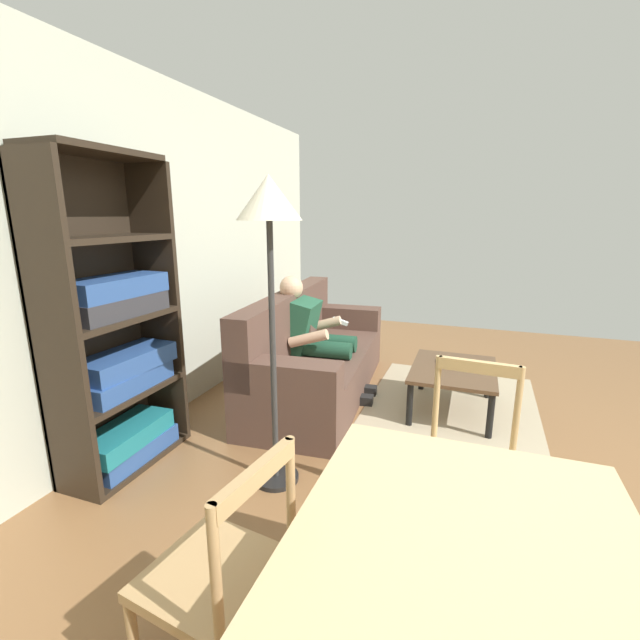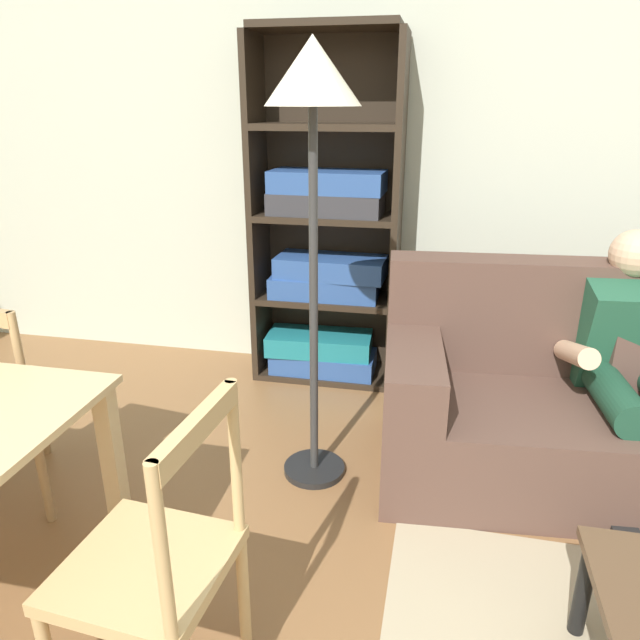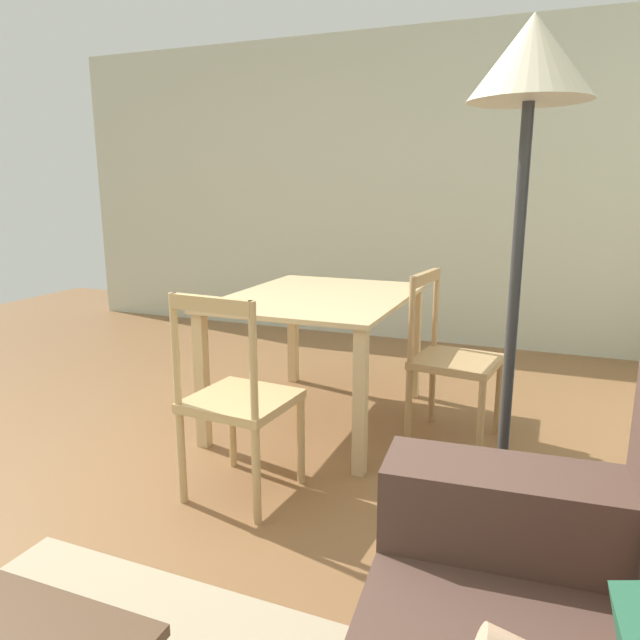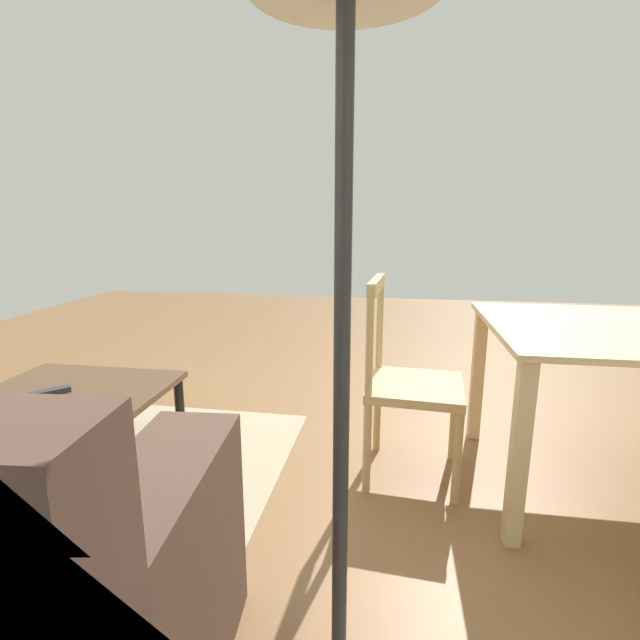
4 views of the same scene
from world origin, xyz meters
name	(u,v)px [view 4 (image 4 of 4)]	position (x,y,z in m)	size (l,w,h in m)	color
ground_plane	(357,426)	(0.00, 0.00, 0.00)	(8.60, 8.60, 0.00)	brown
coffee_table	(76,398)	(1.32, 0.61, 0.33)	(0.85, 0.67, 0.38)	brown
tv_remote	(50,392)	(1.39, 0.69, 0.39)	(0.05, 0.17, 0.02)	#2D2D38
dining_chair_facing_couch	(408,384)	(-0.26, 0.47, 0.45)	(0.45, 0.45, 0.93)	tan
area_rug	(83,460)	(1.32, 0.61, 0.00)	(2.00, 1.40, 0.01)	tan
floor_lamp	(346,20)	(-0.07, 1.58, 1.54)	(0.36, 0.36, 1.83)	black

